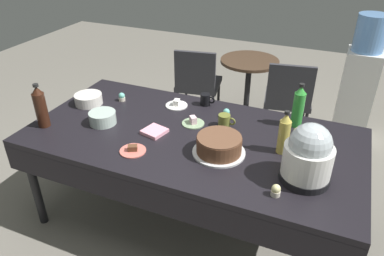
% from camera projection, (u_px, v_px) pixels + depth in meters
% --- Properties ---
extents(ground, '(9.00, 9.00, 0.00)m').
position_uv_depth(ground, '(192.00, 218.00, 2.82)').
color(ground, slate).
extents(potluck_table, '(2.20, 1.10, 0.75)m').
position_uv_depth(potluck_table, '(192.00, 142.00, 2.47)').
color(potluck_table, black).
rests_on(potluck_table, ground).
extents(frosted_layer_cake, '(0.33, 0.33, 0.12)m').
position_uv_depth(frosted_layer_cake, '(219.00, 145.00, 2.22)').
color(frosted_layer_cake, silver).
rests_on(frosted_layer_cake, potluck_table).
extents(slow_cooker, '(0.28, 0.28, 0.35)m').
position_uv_depth(slow_cooker, '(308.00, 156.00, 1.95)').
color(slow_cooker, black).
rests_on(slow_cooker, potluck_table).
extents(glass_salad_bowl, '(0.19, 0.19, 0.09)m').
position_uv_depth(glass_salad_bowl, '(103.00, 118.00, 2.55)').
color(glass_salad_bowl, '#B2C6BC').
rests_on(glass_salad_bowl, potluck_table).
extents(ceramic_snack_bowl, '(0.21, 0.21, 0.08)m').
position_uv_depth(ceramic_snack_bowl, '(89.00, 99.00, 2.81)').
color(ceramic_snack_bowl, silver).
rests_on(ceramic_snack_bowl, potluck_table).
extents(dessert_plate_sage, '(0.16, 0.16, 0.06)m').
position_uv_depth(dessert_plate_sage, '(193.00, 122.00, 2.56)').
color(dessert_plate_sage, '#8CA87F').
rests_on(dessert_plate_sage, potluck_table).
extents(dessert_plate_coral, '(0.16, 0.16, 0.04)m').
position_uv_depth(dessert_plate_coral, '(133.00, 150.00, 2.26)').
color(dessert_plate_coral, '#E07266').
rests_on(dessert_plate_coral, potluck_table).
extents(dessert_plate_white, '(0.17, 0.17, 0.05)m').
position_uv_depth(dessert_plate_white, '(177.00, 104.00, 2.80)').
color(dessert_plate_white, white).
rests_on(dessert_plate_white, potluck_table).
extents(cupcake_cocoa, '(0.05, 0.05, 0.07)m').
position_uv_depth(cupcake_cocoa, '(122.00, 97.00, 2.86)').
color(cupcake_cocoa, beige).
rests_on(cupcake_cocoa, potluck_table).
extents(cupcake_mint, '(0.05, 0.05, 0.07)m').
position_uv_depth(cupcake_mint, '(276.00, 190.00, 1.90)').
color(cupcake_mint, beige).
rests_on(cupcake_mint, potluck_table).
extents(cupcake_lemon, '(0.05, 0.05, 0.07)m').
position_uv_depth(cupcake_lemon, '(226.00, 113.00, 2.63)').
color(cupcake_lemon, beige).
rests_on(cupcake_lemon, potluck_table).
extents(soda_bottle_ginger_ale, '(0.07, 0.07, 0.28)m').
position_uv_depth(soda_bottle_ginger_ale, '(284.00, 134.00, 2.20)').
color(soda_bottle_ginger_ale, gold).
rests_on(soda_bottle_ginger_ale, potluck_table).
extents(soda_bottle_lime_soda, '(0.08, 0.08, 0.31)m').
position_uv_depth(soda_bottle_lime_soda, '(298.00, 107.00, 2.47)').
color(soda_bottle_lime_soda, green).
rests_on(soda_bottle_lime_soda, potluck_table).
extents(soda_bottle_cola, '(0.08, 0.08, 0.31)m').
position_uv_depth(soda_bottle_cola, '(41.00, 107.00, 2.47)').
color(soda_bottle_cola, '#33190F').
rests_on(soda_bottle_cola, potluck_table).
extents(coffee_mug_olive, '(0.12, 0.08, 0.09)m').
position_uv_depth(coffee_mug_olive, '(225.00, 121.00, 2.51)').
color(coffee_mug_olive, olive).
rests_on(coffee_mug_olive, potluck_table).
extents(coffee_mug_black, '(0.12, 0.07, 0.09)m').
position_uv_depth(coffee_mug_black, '(206.00, 99.00, 2.79)').
color(coffee_mug_black, black).
rests_on(coffee_mug_black, potluck_table).
extents(paper_napkin_stack, '(0.17, 0.17, 0.02)m').
position_uv_depth(paper_napkin_stack, '(154.00, 131.00, 2.45)').
color(paper_napkin_stack, pink).
rests_on(paper_napkin_stack, potluck_table).
extents(maroon_chair_left, '(0.51, 0.51, 0.85)m').
position_uv_depth(maroon_chair_left, '(197.00, 81.00, 3.87)').
color(maroon_chair_left, '#333338').
rests_on(maroon_chair_left, ground).
extents(maroon_chair_right, '(0.51, 0.51, 0.85)m').
position_uv_depth(maroon_chair_right, '(288.00, 96.00, 3.55)').
color(maroon_chair_right, '#333338').
rests_on(maroon_chair_right, ground).
extents(round_cafe_table, '(0.60, 0.60, 0.72)m').
position_uv_depth(round_cafe_table, '(248.00, 80.00, 3.88)').
color(round_cafe_table, '#473323').
rests_on(round_cafe_table, ground).
extents(water_cooler, '(0.32, 0.32, 1.24)m').
position_uv_depth(water_cooler, '(359.00, 82.00, 3.61)').
color(water_cooler, silver).
rests_on(water_cooler, ground).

